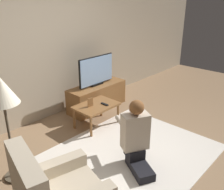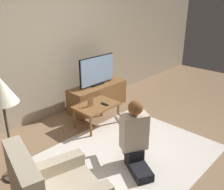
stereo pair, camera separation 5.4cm
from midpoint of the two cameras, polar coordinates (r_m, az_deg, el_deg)
name	(u,v)px [view 2 (the right image)]	position (r m, az deg, el deg)	size (l,w,h in m)	color
ground_plane	(127,157)	(3.65, 3.78, -13.93)	(10.00, 10.00, 0.00)	#896B4C
wall_back	(43,47)	(4.51, -15.24, 10.55)	(10.00, 0.06, 2.60)	tan
rug	(127,156)	(3.65, 3.78, -13.82)	(2.47, 1.91, 0.02)	silver
tv_stand	(98,96)	(4.98, -2.96, -0.34)	(1.24, 0.43, 0.49)	brown
tv	(97,71)	(4.81, -3.11, 5.58)	(0.85, 0.08, 0.57)	black
coffee_table	(96,107)	(4.27, -3.21, -2.81)	(0.73, 0.50, 0.40)	brown
floor_lamp	(1,96)	(3.01, -23.49, -0.13)	(0.37, 0.37, 1.33)	#4C4233
person_kneeling	(135,135)	(3.25, 5.68, -9.12)	(0.62, 0.84, 0.93)	black
picture_frame	(90,102)	(4.16, -4.58, -1.65)	(0.11, 0.01, 0.15)	brown
remote	(105,104)	(4.24, -1.29, -2.09)	(0.04, 0.15, 0.02)	black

